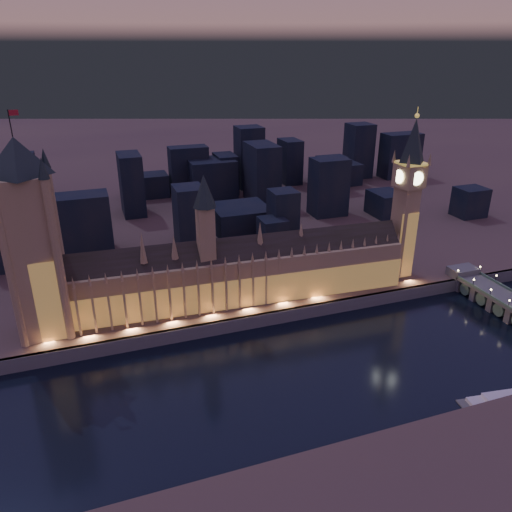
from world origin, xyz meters
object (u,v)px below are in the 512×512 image
object	(u,v)px
victoria_tower	(31,231)
river_boat	(508,399)
palace_of_westminster	(239,272)
elizabeth_tower	(408,186)

from	to	relation	value
victoria_tower	river_boat	distance (m)	238.87
palace_of_westminster	elizabeth_tower	distance (m)	118.52
victoria_tower	elizabeth_tower	world-z (taller)	victoria_tower
victoria_tower	elizabeth_tower	size ratio (longest dim) A/B	1.07
palace_of_westminster	river_boat	size ratio (longest dim) A/B	4.32
palace_of_westminster	victoria_tower	world-z (taller)	victoria_tower
victoria_tower	elizabeth_tower	bearing A→B (deg)	0.00
victoria_tower	elizabeth_tower	xyz separation A→B (m)	(218.00, 0.00, 3.07)
elizabeth_tower	river_boat	bearing A→B (deg)	-100.09
victoria_tower	river_boat	size ratio (longest dim) A/B	2.45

